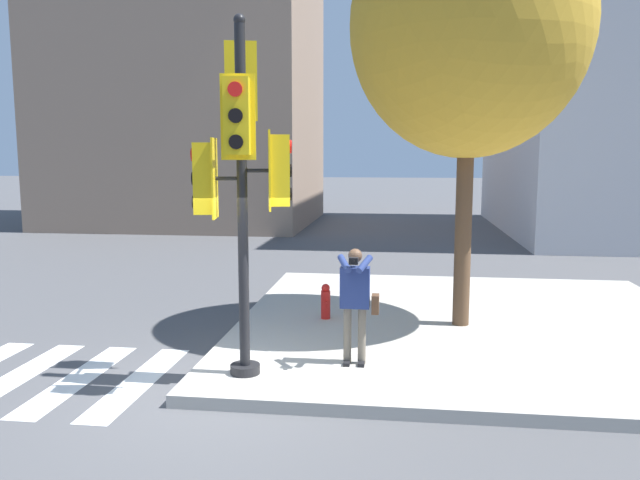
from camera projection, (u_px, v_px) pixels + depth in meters
The scene contains 8 objects.
ground_plane at pixel (218, 395), 7.93m from camera, with size 160.00×160.00×0.00m, color #4C4C4F.
sidewalk_corner at pixel (470, 325), 10.92m from camera, with size 8.00×8.00×0.17m.
crosswalk_stripes at pixel (20, 376), 8.63m from camera, with size 3.92×2.79×0.01m.
traffic_signal_pole at pixel (241, 159), 7.88m from camera, with size 1.27×1.27×4.59m.
person_photographer at pixel (356, 296), 8.51m from camera, with size 0.58×0.54×1.61m.
street_tree at pixel (470, 26), 9.99m from camera, with size 3.86×3.86×7.06m.
fire_hydrant at pixel (326, 301), 10.99m from camera, with size 0.17×0.23×0.62m.
building_left at pixel (189, 78), 27.61m from camera, with size 11.03×9.46×12.80m.
Camera 1 is at (2.26, -7.37, 3.03)m, focal length 35.00 mm.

